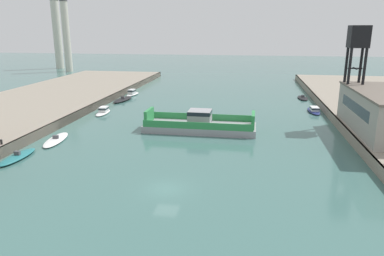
# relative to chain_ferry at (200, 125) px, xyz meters

# --- Properties ---
(ground_plane) EXTENTS (400.00, 400.00, 0.00)m
(ground_plane) POSITION_rel_chain_ferry_xyz_m (-0.38, -22.72, -1.07)
(ground_plane) COLOR #3D6660
(chain_ferry) EXTENTS (18.19, 6.38, 3.46)m
(chain_ferry) POSITION_rel_chain_ferry_xyz_m (0.00, 0.00, 0.00)
(chain_ferry) COLOR #939399
(chain_ferry) RESTS_ON ground
(moored_boat_near_left) EXTENTS (2.45, 6.31, 0.93)m
(moored_boat_near_left) POSITION_rel_chain_ferry_xyz_m (20.41, 31.81, -0.84)
(moored_boat_near_left) COLOR black
(moored_boat_near_left) RESTS_ON ground
(moored_boat_near_right) EXTENTS (3.45, 8.10, 0.89)m
(moored_boat_near_right) POSITION_rel_chain_ferry_xyz_m (-20.43, -8.96, -0.86)
(moored_boat_near_right) COLOR white
(moored_boat_near_right) RESTS_ON ground
(moored_boat_mid_left) EXTENTS (2.10, 7.06, 1.02)m
(moored_boat_mid_left) POSITION_rel_chain_ferry_xyz_m (-21.37, -16.82, -0.80)
(moored_boat_mid_left) COLOR #237075
(moored_boat_mid_left) RESTS_ON ground
(moored_boat_mid_right) EXTENTS (3.35, 8.30, 1.10)m
(moored_boat_mid_right) POSITION_rel_chain_ferry_xyz_m (-21.23, 22.57, -0.76)
(moored_boat_mid_right) COLOR black
(moored_boat_mid_right) RESTS_ON ground
(moored_boat_far_left) EXTENTS (2.63, 5.80, 1.59)m
(moored_boat_far_left) POSITION_rel_chain_ferry_xyz_m (-21.31, 29.78, -0.48)
(moored_boat_far_left) COLOR white
(moored_boat_far_left) RESTS_ON ground
(moored_boat_far_right) EXTENTS (2.35, 6.25, 1.28)m
(moored_boat_far_right) POSITION_rel_chain_ferry_xyz_m (-20.61, 9.55, -0.59)
(moored_boat_far_right) COLOR white
(moored_boat_far_right) RESTS_ON ground
(moored_boat_upstream_a) EXTENTS (2.41, 7.02, 1.18)m
(moored_boat_upstream_a) POSITION_rel_chain_ferry_xyz_m (20.73, 17.23, -0.63)
(moored_boat_upstream_a) COLOR navy
(moored_boat_upstream_a) RESTS_ON ground
(crane_tower) EXTENTS (2.94, 2.94, 15.16)m
(crane_tower) POSITION_rel_chain_ferry_xyz_m (24.61, 6.14, 12.11)
(crane_tower) COLOR black
(crane_tower) RESTS_ON quay_right
(bollard_left_aft) EXTENTS (0.32, 0.32, 0.71)m
(bollard_left_aft) POSITION_rel_chain_ferry_xyz_m (-24.00, -16.06, 0.88)
(bollard_left_aft) COLOR black
(bollard_left_aft) RESTS_ON quay_left
(smokestack_distant_a) EXTENTS (3.51, 3.51, 29.24)m
(smokestack_distant_a) POSITION_rel_chain_ferry_xyz_m (-71.58, 86.71, 14.56)
(smokestack_distant_a) COLOR beige
(smokestack_distant_a) RESTS_ON ground
(smokestack_distant_b) EXTENTS (2.94, 2.94, 28.09)m
(smokestack_distant_b) POSITION_rel_chain_ferry_xyz_m (-62.33, 76.70, 13.97)
(smokestack_distant_b) COLOR beige
(smokestack_distant_b) RESTS_ON ground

